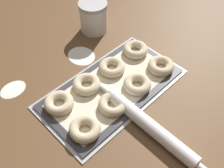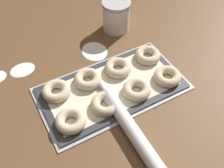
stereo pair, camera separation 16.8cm
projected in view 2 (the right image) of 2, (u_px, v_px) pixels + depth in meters
ground_plane at (116, 87)px, 0.96m from camera, size 2.80×2.80×0.00m
baking_tray at (112, 88)px, 0.96m from camera, size 0.53×0.29×0.01m
baking_mat at (112, 87)px, 0.95m from camera, size 0.51×0.26×0.00m
bagel_front_far_left at (71, 121)px, 0.84m from camera, size 0.10×0.10×0.03m
bagel_front_mid_left at (106, 104)px, 0.88m from camera, size 0.10×0.10×0.03m
bagel_front_mid_right at (137, 89)px, 0.92m from camera, size 0.10×0.10×0.03m
bagel_front_far_right at (168, 76)px, 0.96m from camera, size 0.10×0.10×0.03m
bagel_back_far_left at (56, 91)px, 0.92m from camera, size 0.10×0.10×0.03m
bagel_back_mid_left at (88, 79)px, 0.95m from camera, size 0.10×0.10×0.03m
bagel_back_mid_right at (118, 68)px, 0.99m from camera, size 0.10×0.10×0.03m
bagel_back_far_right at (148, 55)px, 1.04m from camera, size 0.10×0.10×0.03m
flour_canister at (116, 15)px, 1.14m from camera, size 0.12×0.12×0.14m
rolling_pin at (134, 132)px, 0.81m from camera, size 0.05×0.46×0.05m
flour_patch_near at (95, 51)px, 1.09m from camera, size 0.10×0.12×0.00m
flour_patch_far at (22, 70)px, 1.02m from camera, size 0.10×0.08×0.00m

